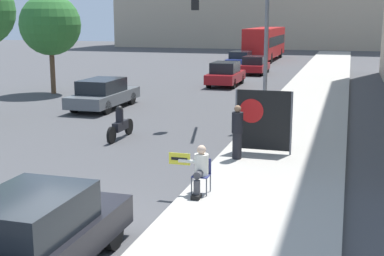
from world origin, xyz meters
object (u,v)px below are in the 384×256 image
(jogger_on_sidewalk, at_px, (237,132))
(car_on_road_far_lane, at_px, (241,59))
(street_tree_midblock, at_px, (50,25))
(protest_banner, at_px, (263,120))
(car_on_road_midblock, at_px, (225,74))
(city_bus_on_road, at_px, (265,42))
(seated_protester, at_px, (200,168))
(car_on_road_distant, at_px, (255,65))
(motorcycle_on_road, at_px, (120,125))
(parked_car_curbside, at_px, (34,235))
(traffic_light_pole, at_px, (239,28))
(car_on_road_nearest, at_px, (103,94))

(jogger_on_sidewalk, height_order, car_on_road_far_lane, jogger_on_sidewalk)
(street_tree_midblock, bearing_deg, protest_banner, -38.08)
(car_on_road_midblock, height_order, city_bus_on_road, city_bus_on_road)
(seated_protester, height_order, car_on_road_distant, car_on_road_distant)
(motorcycle_on_road, bearing_deg, car_on_road_distant, 88.08)
(jogger_on_sidewalk, bearing_deg, seated_protester, 102.13)
(motorcycle_on_road, bearing_deg, parked_car_curbside, -73.99)
(car_on_road_far_lane, bearing_deg, car_on_road_midblock, -82.79)
(car_on_road_midblock, bearing_deg, traffic_light_pole, -74.85)
(parked_car_curbside, bearing_deg, jogger_on_sidewalk, 77.07)
(protest_banner, height_order, motorcycle_on_road, protest_banner)
(traffic_light_pole, bearing_deg, city_bus_on_road, 96.94)
(parked_car_curbside, bearing_deg, car_on_road_midblock, 95.78)
(street_tree_midblock, bearing_deg, motorcycle_on_road, -48.86)
(seated_protester, height_order, street_tree_midblock, street_tree_midblock)
(seated_protester, relative_size, motorcycle_on_road, 0.55)
(traffic_light_pole, height_order, parked_car_curbside, traffic_light_pole)
(car_on_road_distant, distance_m, motorcycle_on_road, 23.64)
(protest_banner, bearing_deg, street_tree_midblock, 141.92)
(protest_banner, distance_m, city_bus_on_road, 38.58)
(car_on_road_midblock, distance_m, motorcycle_on_road, 15.88)
(car_on_road_midblock, relative_size, car_on_road_far_lane, 0.97)
(car_on_road_nearest, xyz_separation_m, car_on_road_far_lane, (2.03, 23.35, -0.03))
(jogger_on_sidewalk, bearing_deg, motorcycle_on_road, -7.86)
(seated_protester, xyz_separation_m, parked_car_curbside, (-1.64, -4.53, -0.04))
(car_on_road_far_lane, bearing_deg, jogger_on_sidewalk, -78.87)
(seated_protester, relative_size, car_on_road_nearest, 0.25)
(car_on_road_far_lane, height_order, city_bus_on_road, city_bus_on_road)
(city_bus_on_road, bearing_deg, seated_protester, -83.28)
(jogger_on_sidewalk, bearing_deg, city_bus_on_road, -66.97)
(seated_protester, relative_size, city_bus_on_road, 0.10)
(car_on_road_midblock, bearing_deg, seated_protester, -78.74)
(traffic_light_pole, bearing_deg, parked_car_curbside, -92.88)
(jogger_on_sidewalk, relative_size, car_on_road_nearest, 0.34)
(car_on_road_far_lane, bearing_deg, street_tree_midblock, -109.97)
(seated_protester, height_order, traffic_light_pole, traffic_light_pole)
(traffic_light_pole, distance_m, street_tree_midblock, 13.49)
(car_on_road_midblock, bearing_deg, motorcycle_on_road, -90.93)
(car_on_road_distant, bearing_deg, parked_car_curbside, -86.45)
(car_on_road_nearest, height_order, street_tree_midblock, street_tree_midblock)
(car_on_road_midblock, xyz_separation_m, motorcycle_on_road, (-0.26, -15.88, -0.22))
(seated_protester, bearing_deg, car_on_road_distant, 94.73)
(parked_car_curbside, relative_size, motorcycle_on_road, 1.93)
(seated_protester, xyz_separation_m, motorcycle_on_road, (-4.51, 5.50, -0.25))
(seated_protester, xyz_separation_m, jogger_on_sidewalk, (0.20, 3.47, 0.19))
(car_on_road_distant, bearing_deg, car_on_road_midblock, -93.96)
(parked_car_curbside, height_order, motorcycle_on_road, parked_car_curbside)
(car_on_road_far_lane, relative_size, motorcycle_on_road, 2.01)
(seated_protester, height_order, motorcycle_on_road, seated_protester)
(protest_banner, xyz_separation_m, traffic_light_pole, (-1.76, 4.77, 2.73))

